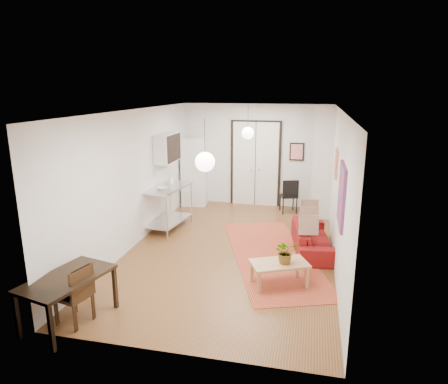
% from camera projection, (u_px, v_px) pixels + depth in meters
% --- Properties ---
extents(floor, '(7.00, 7.00, 0.00)m').
position_uv_depth(floor, '(231.00, 250.00, 8.47)').
color(floor, brown).
rests_on(floor, ground).
extents(ceiling, '(4.20, 7.00, 0.02)m').
position_uv_depth(ceiling, '(232.00, 111.00, 7.73)').
color(ceiling, white).
rests_on(ceiling, wall_back).
extents(wall_back, '(4.20, 0.02, 2.90)m').
position_uv_depth(wall_back, '(256.00, 155.00, 11.40)').
color(wall_back, silver).
rests_on(wall_back, floor).
extents(wall_front, '(4.20, 0.02, 2.90)m').
position_uv_depth(wall_front, '(173.00, 249.00, 4.80)').
color(wall_front, silver).
rests_on(wall_front, floor).
extents(wall_left, '(0.02, 7.00, 2.90)m').
position_uv_depth(wall_left, '(135.00, 178.00, 8.54)').
color(wall_left, silver).
rests_on(wall_left, floor).
extents(wall_right, '(0.02, 7.00, 2.90)m').
position_uv_depth(wall_right, '(338.00, 189.00, 7.66)').
color(wall_right, silver).
rests_on(wall_right, floor).
extents(double_doors, '(1.44, 0.06, 2.50)m').
position_uv_depth(double_doors, '(255.00, 164.00, 11.43)').
color(double_doors, white).
rests_on(double_doors, wall_back).
extents(stub_partition, '(0.50, 0.10, 2.90)m').
position_uv_depth(stub_partition, '(323.00, 164.00, 10.12)').
color(stub_partition, silver).
rests_on(stub_partition, floor).
extents(wall_cabinet, '(0.35, 1.00, 0.70)m').
position_uv_depth(wall_cabinet, '(167.00, 148.00, 9.81)').
color(wall_cabinet, white).
rests_on(wall_cabinet, wall_left).
extents(painting_popart, '(0.05, 1.00, 1.00)m').
position_uv_depth(painting_popart, '(342.00, 195.00, 6.43)').
color(painting_popart, red).
rests_on(painting_popart, wall_right).
extents(painting_abstract, '(0.05, 0.50, 0.60)m').
position_uv_depth(painting_abstract, '(336.00, 163.00, 8.33)').
color(painting_abstract, beige).
rests_on(painting_abstract, wall_right).
extents(poster_back, '(0.40, 0.03, 0.50)m').
position_uv_depth(poster_back, '(297.00, 152.00, 11.10)').
color(poster_back, red).
rests_on(poster_back, wall_back).
extents(print_left, '(0.03, 0.44, 0.54)m').
position_uv_depth(print_left, '(168.00, 143.00, 10.30)').
color(print_left, '#9A5E40').
rests_on(print_left, wall_left).
extents(pendant_back, '(0.30, 0.30, 0.80)m').
position_uv_depth(pendant_back, '(248.00, 133.00, 9.78)').
color(pendant_back, white).
rests_on(pendant_back, ceiling).
extents(pendant_front, '(0.30, 0.30, 0.80)m').
position_uv_depth(pendant_front, '(205.00, 162.00, 6.01)').
color(pendant_front, white).
rests_on(pendant_front, ceiling).
extents(kilim_rug, '(2.71, 4.26, 0.01)m').
position_uv_depth(kilim_rug, '(272.00, 255.00, 8.19)').
color(kilim_rug, '#C54C31').
rests_on(kilim_rug, floor).
extents(sofa, '(0.98, 1.94, 0.54)m').
position_uv_depth(sofa, '(313.00, 238.00, 8.37)').
color(sofa, maroon).
rests_on(sofa, floor).
extents(coffee_table, '(1.10, 0.89, 0.43)m').
position_uv_depth(coffee_table, '(279.00, 265.00, 6.86)').
color(coffee_table, tan).
rests_on(coffee_table, floor).
extents(potted_plant, '(0.45, 0.48, 0.42)m').
position_uv_depth(potted_plant, '(286.00, 252.00, 6.77)').
color(potted_plant, '#327135').
rests_on(potted_plant, coffee_table).
extents(kitchen_counter, '(0.87, 1.46, 1.05)m').
position_uv_depth(kitchen_counter, '(168.00, 201.00, 9.56)').
color(kitchen_counter, silver).
rests_on(kitchen_counter, floor).
extents(bowl, '(0.33, 0.33, 0.06)m').
position_uv_depth(bowl, '(163.00, 188.00, 9.18)').
color(bowl, beige).
rests_on(bowl, kitchen_counter).
extents(soap_bottle, '(0.13, 0.13, 0.22)m').
position_uv_depth(soap_bottle, '(171.00, 180.00, 9.68)').
color(soap_bottle, teal).
rests_on(soap_bottle, kitchen_counter).
extents(fridge, '(0.78, 0.78, 1.95)m').
position_uv_depth(fridge, '(194.00, 171.00, 11.56)').
color(fridge, white).
rests_on(fridge, floor).
extents(dining_table, '(1.03, 1.44, 0.72)m').
position_uv_depth(dining_table, '(67.00, 282.00, 5.70)').
color(dining_table, black).
rests_on(dining_table, floor).
extents(dining_chair_near, '(0.51, 0.65, 0.89)m').
position_uv_depth(dining_chair_near, '(77.00, 286.00, 5.84)').
color(dining_chair_near, '#392412').
rests_on(dining_chair_near, floor).
extents(dining_chair_far, '(0.51, 0.65, 0.89)m').
position_uv_depth(dining_chair_far, '(76.00, 288.00, 5.80)').
color(dining_chair_far, '#392412').
rests_on(dining_chair_far, floor).
extents(black_side_chair, '(0.54, 0.55, 0.94)m').
position_uv_depth(black_side_chair, '(289.00, 192.00, 10.97)').
color(black_side_chair, black).
rests_on(black_side_chair, floor).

